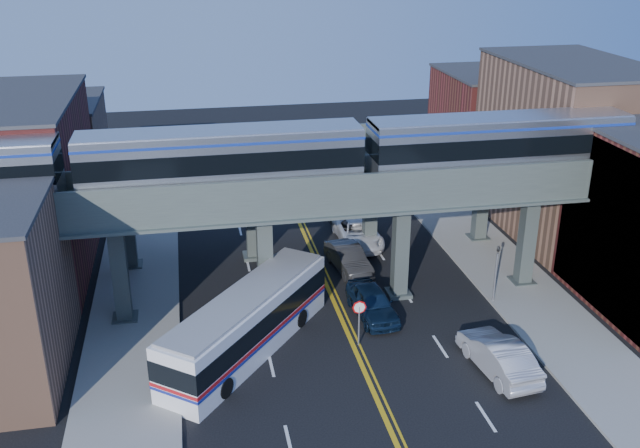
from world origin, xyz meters
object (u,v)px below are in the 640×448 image
at_px(car_parked_curb, 498,355).
at_px(transit_bus, 247,323).
at_px(car_lane_d, 352,220).
at_px(car_lane_a, 372,302).
at_px(transit_train, 222,157).
at_px(stop_sign, 359,316).
at_px(car_lane_b, 348,259).
at_px(traffic_signal, 496,268).
at_px(car_lane_c, 358,232).

bearing_deg(car_parked_curb, transit_bus, -26.21).
bearing_deg(car_parked_curb, car_lane_d, -88.02).
xyz_separation_m(car_lane_a, car_parked_curb, (4.70, -6.55, 0.05)).
height_order(transit_train, transit_bus, transit_train).
distance_m(stop_sign, car_parked_curb, 7.26).
distance_m(transit_train, car_parked_curb, 17.44).
xyz_separation_m(car_lane_b, car_parked_curb, (4.70, -12.55, 0.08)).
height_order(stop_sign, car_parked_curb, stop_sign).
bearing_deg(car_lane_a, car_lane_b, 85.22).
height_order(car_lane_a, car_parked_curb, car_parked_curb).
bearing_deg(traffic_signal, transit_train, 172.57).
relative_size(transit_bus, car_lane_a, 2.27).
xyz_separation_m(transit_bus, car_lane_b, (7.29, 8.32, -0.81)).
xyz_separation_m(traffic_signal, car_parked_curb, (-2.70, -6.68, -1.41)).
relative_size(transit_train, car_lane_d, 8.30).
bearing_deg(transit_train, stop_sign, -37.87).
height_order(transit_train, traffic_signal, transit_train).
distance_m(traffic_signal, car_lane_a, 7.54).
bearing_deg(car_lane_b, car_lane_c, 60.76).
bearing_deg(car_lane_d, car_lane_b, -113.03).
distance_m(car_lane_b, car_parked_curb, 13.40).
distance_m(transit_train, car_lane_a, 11.73).
relative_size(car_lane_a, car_lane_b, 1.00).
height_order(car_lane_b, car_parked_curb, car_parked_curb).
bearing_deg(car_lane_b, car_parked_curb, -77.17).
height_order(car_lane_c, car_parked_curb, car_parked_curb).
bearing_deg(car_lane_b, transit_train, -161.69).
height_order(stop_sign, car_lane_a, stop_sign).
relative_size(transit_train, car_parked_curb, 8.51).
xyz_separation_m(car_lane_a, car_lane_b, (-0.00, 6.00, -0.03)).
distance_m(stop_sign, transit_bus, 5.82).
distance_m(stop_sign, car_lane_d, 15.76).
xyz_separation_m(stop_sign, car_parked_curb, (6.20, -3.68, -0.86)).
distance_m(stop_sign, traffic_signal, 9.41).
bearing_deg(car_lane_a, car_parked_curb, -59.11).
relative_size(traffic_signal, car_lane_a, 0.83).
distance_m(car_lane_c, car_parked_curb, 16.98).
relative_size(stop_sign, traffic_signal, 0.64).
distance_m(transit_train, car_lane_b, 12.19).
xyz_separation_m(car_lane_a, car_lane_d, (1.76, 12.52, -0.04)).
bearing_deg(car_lane_c, transit_bus, -125.38).
bearing_deg(car_lane_a, transit_bus, -167.11).
bearing_deg(transit_bus, car_parked_curb, -71.04).
relative_size(car_lane_a, car_lane_d, 0.89).
height_order(stop_sign, transit_bus, transit_bus).
relative_size(transit_train, traffic_signal, 11.28).
distance_m(traffic_signal, transit_bus, 14.91).
bearing_deg(car_parked_curb, car_lane_b, -76.26).
height_order(transit_train, car_lane_d, transit_train).
bearing_deg(car_lane_a, transit_train, 160.21).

